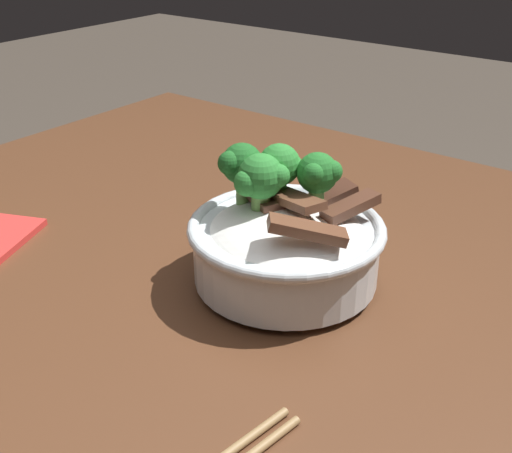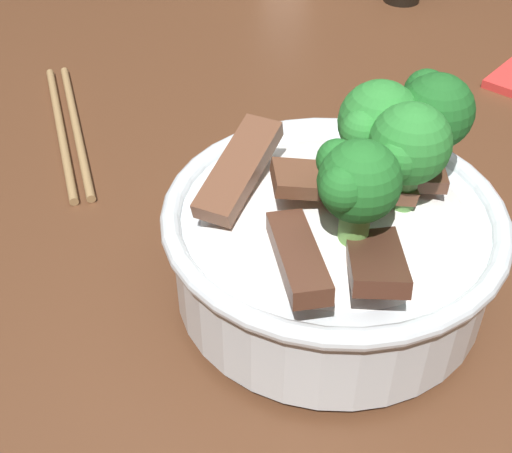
{
  "view_description": "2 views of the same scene",
  "coord_description": "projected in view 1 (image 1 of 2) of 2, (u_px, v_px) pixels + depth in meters",
  "views": [
    {
      "loc": [
        0.33,
        0.41,
        1.19
      ],
      "look_at": [
        -0.14,
        0.05,
        0.88
      ],
      "focal_mm": 44.69,
      "sensor_mm": 36.0,
      "label": 1
    },
    {
      "loc": [
        -0.4,
        0.27,
        1.14
      ],
      "look_at": [
        -0.11,
        0.13,
        0.87
      ],
      "focal_mm": 47.54,
      "sensor_mm": 36.0,
      "label": 2
    }
  ],
  "objects": [
    {
      "name": "rice_bowl",
      "position": [
        285.0,
        238.0,
        0.66
      ],
      "size": [
        0.2,
        0.2,
        0.14
      ],
      "color": "silver",
      "rests_on": "dining_table"
    },
    {
      "name": "dining_table",
      "position": [
        132.0,
        398.0,
        0.67
      ],
      "size": [
        1.21,
        1.05,
        0.83
      ],
      "color": "#56331E",
      "rests_on": "ground"
    }
  ]
}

